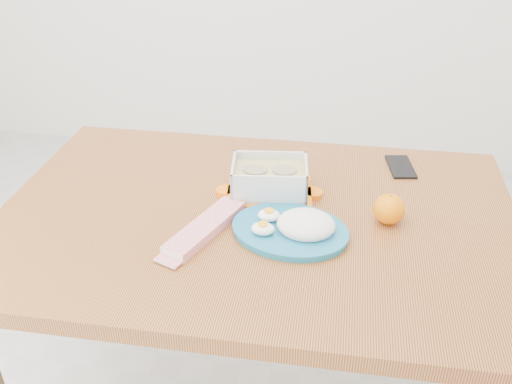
% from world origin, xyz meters
% --- Properties ---
extents(dining_table, '(1.22, 0.82, 0.75)m').
position_xyz_m(dining_table, '(0.18, -0.02, 0.65)').
color(dining_table, '#A26A2E').
rests_on(dining_table, ground).
extents(food_container, '(0.22, 0.18, 0.09)m').
position_xyz_m(food_container, '(0.20, 0.07, 0.79)').
color(food_container, orange).
rests_on(food_container, dining_table).
extents(orange_fruit, '(0.07, 0.07, 0.07)m').
position_xyz_m(orange_fruit, '(0.48, 0.00, 0.79)').
color(orange_fruit, orange).
rests_on(orange_fruit, dining_table).
extents(rice_plate, '(0.30, 0.30, 0.07)m').
position_xyz_m(rice_plate, '(0.28, -0.09, 0.77)').
color(rice_plate, '#1A6D90').
rests_on(rice_plate, dining_table).
extents(candy_bar, '(0.14, 0.24, 0.02)m').
position_xyz_m(candy_bar, '(0.09, -0.11, 0.76)').
color(candy_bar, red).
rests_on(candy_bar, dining_table).
extents(smartphone, '(0.08, 0.13, 0.01)m').
position_xyz_m(smartphone, '(0.52, 0.27, 0.75)').
color(smartphone, black).
rests_on(smartphone, dining_table).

